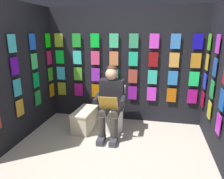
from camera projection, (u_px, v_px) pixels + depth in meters
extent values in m
cube|color=black|center=(124.00, 66.00, 4.07)|extent=(3.04, 0.10, 2.17)
cube|color=#969B26|center=(62.00, 89.00, 4.39)|extent=(0.17, 0.01, 0.26)
cube|color=#B8128C|center=(79.00, 90.00, 4.32)|extent=(0.17, 0.01, 0.26)
cube|color=#B36109|center=(96.00, 91.00, 4.24)|extent=(0.17, 0.01, 0.26)
cube|color=#4122CC|center=(114.00, 92.00, 4.17)|extent=(0.17, 0.01, 0.26)
cube|color=purple|center=(132.00, 93.00, 4.09)|extent=(0.17, 0.01, 0.26)
cube|color=#E036E4|center=(151.00, 94.00, 4.02)|extent=(0.17, 0.01, 0.26)
cube|color=#C25D0B|center=(171.00, 95.00, 3.95)|extent=(0.17, 0.01, 0.26)
cube|color=#9E137B|center=(192.00, 96.00, 3.87)|extent=(0.17, 0.01, 0.26)
cube|color=#38C7EE|center=(61.00, 73.00, 4.30)|extent=(0.17, 0.01, 0.26)
cube|color=#58B231|center=(78.00, 74.00, 4.23)|extent=(0.17, 0.01, 0.26)
cube|color=purple|center=(96.00, 75.00, 4.15)|extent=(0.17, 0.01, 0.26)
cube|color=#0BD07A|center=(114.00, 75.00, 4.08)|extent=(0.17, 0.01, 0.26)
cube|color=#AB4537|center=(133.00, 76.00, 4.01)|extent=(0.17, 0.01, 0.26)
cube|color=#35C7AF|center=(152.00, 77.00, 3.93)|extent=(0.17, 0.01, 0.26)
cube|color=#2F82D4|center=(173.00, 78.00, 3.86)|extent=(0.17, 0.01, 0.26)
cube|color=#1EDE61|center=(194.00, 79.00, 3.79)|extent=(0.17, 0.01, 0.26)
cube|color=#0DE238|center=(60.00, 57.00, 4.21)|extent=(0.17, 0.01, 0.26)
cube|color=#3BE0CA|center=(77.00, 57.00, 4.14)|extent=(0.17, 0.01, 0.26)
cube|color=#EF457E|center=(95.00, 58.00, 4.07)|extent=(0.17, 0.01, 0.26)
cube|color=#E3844B|center=(114.00, 58.00, 3.99)|extent=(0.17, 0.01, 0.26)
cube|color=#21C893|center=(133.00, 59.00, 3.92)|extent=(0.17, 0.01, 0.26)
cube|color=maroon|center=(153.00, 60.00, 3.85)|extent=(0.17, 0.01, 0.26)
cube|color=gold|center=(174.00, 60.00, 3.77)|extent=(0.17, 0.01, 0.26)
cube|color=#C58222|center=(196.00, 61.00, 3.70)|extent=(0.17, 0.01, 0.26)
cube|color=#95A92C|center=(59.00, 40.00, 4.13)|extent=(0.17, 0.01, 0.26)
cube|color=green|center=(76.00, 40.00, 4.05)|extent=(0.17, 0.01, 0.26)
cube|color=#0FCF33|center=(95.00, 41.00, 3.98)|extent=(0.17, 0.01, 0.26)
cube|color=#40CA85|center=(114.00, 41.00, 3.91)|extent=(0.17, 0.01, 0.26)
cube|color=#359D6A|center=(134.00, 41.00, 3.83)|extent=(0.17, 0.01, 0.26)
cube|color=#EB41DE|center=(154.00, 41.00, 3.76)|extent=(0.17, 0.01, 0.26)
cube|color=#3A85D9|center=(176.00, 41.00, 3.68)|extent=(0.17, 0.01, 0.26)
cube|color=#160EBC|center=(198.00, 41.00, 3.61)|extent=(0.17, 0.01, 0.26)
cube|color=#B30B32|center=(202.00, 99.00, 3.70)|extent=(0.01, 0.17, 0.26)
cube|color=gold|center=(209.00, 110.00, 3.21)|extent=(0.01, 0.17, 0.26)
cube|color=#C426CC|center=(218.00, 124.00, 2.72)|extent=(0.01, 0.17, 0.26)
cube|color=#2835F0|center=(205.00, 81.00, 3.62)|extent=(0.01, 0.17, 0.26)
cube|color=green|center=(212.00, 89.00, 3.13)|extent=(0.01, 0.17, 0.26)
cube|color=blue|center=(222.00, 100.00, 2.63)|extent=(0.01, 0.17, 0.26)
cube|color=gold|center=(207.00, 62.00, 3.53)|extent=(0.01, 0.17, 0.26)
cube|color=#214DAE|center=(215.00, 67.00, 3.04)|extent=(0.01, 0.17, 0.26)
cube|color=#57C42D|center=(209.00, 42.00, 3.44)|extent=(0.01, 0.17, 0.26)
cube|color=#CA37D4|center=(218.00, 44.00, 2.95)|extent=(0.01, 0.17, 0.26)
cube|color=black|center=(22.00, 72.00, 3.42)|extent=(0.10, 1.93, 2.17)
cube|color=#BB882B|center=(20.00, 108.00, 3.30)|extent=(0.01, 0.17, 0.26)
cube|color=#20903D|center=(38.00, 98.00, 3.79)|extent=(0.01, 0.17, 0.26)
cube|color=#B37B0D|center=(52.00, 90.00, 4.28)|extent=(0.01, 0.17, 0.26)
cube|color=teal|center=(17.00, 88.00, 3.21)|extent=(0.01, 0.17, 0.26)
cube|color=#089743|center=(36.00, 80.00, 3.70)|extent=(0.01, 0.17, 0.26)
cube|color=green|center=(51.00, 74.00, 4.19)|extent=(0.01, 0.17, 0.26)
cube|color=#4E0D9C|center=(15.00, 66.00, 3.12)|extent=(0.01, 0.17, 0.26)
cube|color=#3FCC68|center=(34.00, 61.00, 3.62)|extent=(0.01, 0.17, 0.26)
cube|color=#C01653|center=(49.00, 58.00, 4.11)|extent=(0.01, 0.17, 0.26)
cube|color=#36ACB8|center=(12.00, 43.00, 3.04)|extent=(0.01, 0.17, 0.26)
cube|color=blue|center=(32.00, 42.00, 3.53)|extent=(0.01, 0.17, 0.26)
cube|color=#0EF10E|center=(48.00, 40.00, 4.02)|extent=(0.01, 0.17, 0.26)
cylinder|color=white|center=(112.00, 120.00, 3.77)|extent=(0.38, 0.38, 0.40)
cylinder|color=white|center=(112.00, 109.00, 3.71)|extent=(0.41, 0.41, 0.02)
cube|color=white|center=(115.00, 95.00, 3.91)|extent=(0.39, 0.19, 0.36)
cylinder|color=white|center=(114.00, 97.00, 3.83)|extent=(0.39, 0.08, 0.39)
cube|color=black|center=(112.00, 94.00, 3.61)|extent=(0.41, 0.23, 0.52)
sphere|color=tan|center=(112.00, 74.00, 3.49)|extent=(0.21, 0.21, 0.21)
sphere|color=#472D19|center=(112.00, 70.00, 3.50)|extent=(0.17, 0.17, 0.17)
cylinder|color=#38332D|center=(116.00, 112.00, 3.47)|extent=(0.16, 0.40, 0.15)
cylinder|color=#38332D|center=(104.00, 112.00, 3.50)|extent=(0.16, 0.40, 0.15)
cylinder|color=#38332D|center=(114.00, 130.00, 3.36)|extent=(0.12, 0.12, 0.42)
cylinder|color=#38332D|center=(102.00, 129.00, 3.39)|extent=(0.12, 0.12, 0.42)
cube|color=#33333D|center=(113.00, 141.00, 3.34)|extent=(0.12, 0.26, 0.09)
cube|color=#33333D|center=(101.00, 140.00, 3.38)|extent=(0.12, 0.26, 0.09)
cylinder|color=black|center=(123.00, 100.00, 3.41)|extent=(0.09, 0.31, 0.13)
cylinder|color=black|center=(97.00, 98.00, 3.48)|extent=(0.09, 0.31, 0.13)
cube|color=gold|center=(108.00, 103.00, 3.30)|extent=(0.30, 0.14, 0.23)
cube|color=beige|center=(85.00, 120.00, 3.82)|extent=(0.32, 0.63, 0.34)
cube|color=beige|center=(85.00, 111.00, 3.77)|extent=(0.34, 0.65, 0.03)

